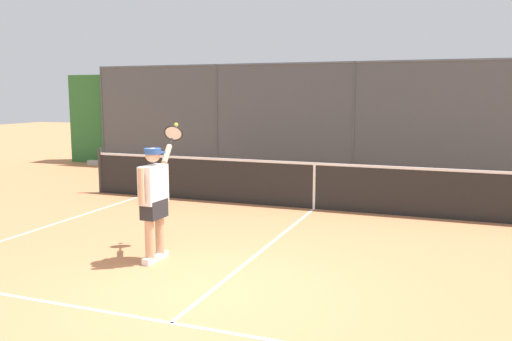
{
  "coord_description": "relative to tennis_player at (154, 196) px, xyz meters",
  "views": [
    {
      "loc": [
        -2.65,
        5.46,
        2.34
      ],
      "look_at": [
        0.5,
        -2.9,
        1.05
      ],
      "focal_mm": 37.32,
      "sensor_mm": 36.0,
      "label": 1
    }
  ],
  "objects": [
    {
      "name": "fence_backdrop",
      "position": [
        -1.25,
        -9.02,
        0.54
      ],
      "size": [
        19.59,
        1.37,
        3.22
      ],
      "color": "#474C51",
      "rests_on": "ground"
    },
    {
      "name": "tennis_net",
      "position": [
        -1.25,
        -4.11,
        -0.44
      ],
      "size": [
        10.57,
        0.09,
        1.07
      ],
      "color": "#2D2D2D",
      "rests_on": "ground"
    },
    {
      "name": "ground_plane",
      "position": [
        -1.25,
        0.85,
        -0.93
      ],
      "size": [
        60.0,
        60.0,
        0.0
      ],
      "primitive_type": "plane",
      "color": "#C67A4C"
    },
    {
      "name": "tennis_player",
      "position": [
        0.0,
        0.0,
        0.0
      ],
      "size": [
        0.43,
        1.37,
        1.9
      ],
      "rotation": [
        0.0,
        0.0,
        -1.62
      ],
      "color": "silver",
      "rests_on": "ground"
    },
    {
      "name": "court_line_markings",
      "position": [
        -1.25,
        2.02,
        -0.93
      ],
      "size": [
        8.23,
        10.7,
        0.01
      ],
      "color": "white",
      "rests_on": "ground"
    }
  ]
}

